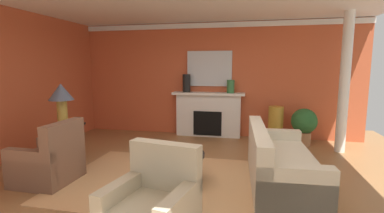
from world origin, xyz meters
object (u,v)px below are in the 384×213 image
object	(u,v)px
fireplace	(208,115)
armchair_facing_fireplace	(153,211)
vase_mantel_left	(186,83)
armchair_near_window	(49,163)
sofa	(278,165)
vase_tall_corner	(275,125)
potted_plant	(304,124)
vase_mantel_right	(231,87)
side_table	(64,140)
mantel_mirror	(209,69)
coffee_table	(172,160)
table_lamp	(61,96)

from	to	relation	value
fireplace	armchair_facing_fireplace	distance (m)	4.40
vase_mantel_left	armchair_near_window	bearing A→B (deg)	-112.25
sofa	vase_tall_corner	distance (m)	2.39
armchair_near_window	potted_plant	bearing A→B (deg)	35.82
vase_tall_corner	vase_mantel_right	size ratio (longest dim) A/B	2.68
side_table	vase_tall_corner	xyz separation A→B (m)	(3.91, 2.18, 0.02)
mantel_mirror	armchair_facing_fireplace	bearing A→B (deg)	-88.28
side_table	vase_tall_corner	bearing A→B (deg)	29.12
armchair_facing_fireplace	coffee_table	world-z (taller)	armchair_facing_fireplace
armchair_facing_fireplace	vase_tall_corner	distance (m)	4.36
vase_mantel_right	potted_plant	world-z (taller)	vase_mantel_right
vase_tall_corner	sofa	bearing A→B (deg)	-92.90
armchair_near_window	coffee_table	bearing A→B (deg)	13.28
vase_mantel_right	armchair_near_window	bearing A→B (deg)	-126.55
armchair_near_window	vase_mantel_right	size ratio (longest dim) A/B	3.00
mantel_mirror	armchair_near_window	world-z (taller)	mantel_mirror
armchair_near_window	potted_plant	xyz separation A→B (m)	(4.12, 2.97, 0.19)
potted_plant	mantel_mirror	bearing A→B (deg)	167.06
sofa	armchair_facing_fireplace	world-z (taller)	armchair_facing_fireplace
armchair_facing_fireplace	coffee_table	size ratio (longest dim) A/B	0.95
table_lamp	vase_mantel_left	size ratio (longest dim) A/B	1.68
vase_mantel_left	potted_plant	bearing A→B (deg)	-6.99
side_table	coffee_table	bearing A→B (deg)	-11.66
armchair_near_window	table_lamp	bearing A→B (deg)	113.89
fireplace	side_table	world-z (taller)	fireplace
armchair_near_window	vase_mantel_left	size ratio (longest dim) A/B	2.13
coffee_table	armchair_facing_fireplace	bearing A→B (deg)	-81.18
sofa	table_lamp	distance (m)	3.91
table_lamp	potted_plant	distance (m)	5.02
vase_tall_corner	potted_plant	distance (m)	0.61
side_table	vase_tall_corner	world-z (taller)	vase_tall_corner
vase_mantel_left	potted_plant	size ratio (longest dim) A/B	0.54
armchair_near_window	side_table	bearing A→B (deg)	113.89
armchair_facing_fireplace	coffee_table	distance (m)	1.48
mantel_mirror	table_lamp	bearing A→B (deg)	-131.47
fireplace	sofa	xyz separation A→B (m)	(1.49, -2.68, -0.23)
mantel_mirror	table_lamp	world-z (taller)	mantel_mirror
fireplace	armchair_near_window	size ratio (longest dim) A/B	1.89
fireplace	vase_tall_corner	xyz separation A→B (m)	(1.61, -0.30, -0.11)
side_table	vase_mantel_left	size ratio (longest dim) A/B	1.57
armchair_near_window	coffee_table	world-z (taller)	armchair_near_window
vase_mantel_right	table_lamp	bearing A→B (deg)	-139.53
armchair_near_window	potted_plant	size ratio (longest dim) A/B	1.14
sofa	table_lamp	size ratio (longest dim) A/B	2.86
table_lamp	mantel_mirror	bearing A→B (deg)	48.53
armchair_facing_fireplace	vase_tall_corner	bearing A→B (deg)	70.15
sofa	vase_tall_corner	world-z (taller)	sofa
vase_tall_corner	potted_plant	bearing A→B (deg)	-8.42
armchair_near_window	vase_tall_corner	xyz separation A→B (m)	(3.52, 3.06, 0.12)
armchair_facing_fireplace	side_table	bearing A→B (deg)	141.75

